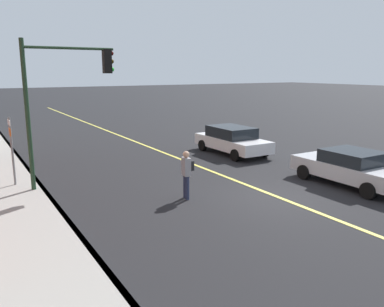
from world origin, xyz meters
name	(u,v)px	position (x,y,z in m)	size (l,w,h in m)	color
ground	(277,197)	(0.00, 0.00, 0.00)	(200.00, 200.00, 0.00)	black
sidewalk_slab	(21,249)	(0.00, 8.49, 0.07)	(80.00, 3.04, 0.15)	gray
curb_edge	(79,237)	(0.00, 7.05, 0.07)	(80.00, 0.16, 0.15)	slate
lane_stripe_center	(277,197)	(0.00, 0.00, 0.01)	(80.00, 0.16, 0.01)	#D8CC4C
car_white	(232,140)	(6.89, -3.08, 0.76)	(4.64, 2.08, 1.46)	silver
car_silver	(351,167)	(-0.31, -3.53, 0.71)	(4.55, 2.13, 1.38)	#A8AAB2
pedestrian_with_backpack	(187,171)	(1.49, 2.86, 1.00)	(0.44, 0.42, 1.71)	#262D4C
traffic_light_mast	(62,89)	(4.91, 6.12, 3.75)	(0.28, 3.34, 5.51)	#1E3823
street_sign_post	(12,147)	(5.93, 7.88, 1.61)	(0.60, 0.08, 2.73)	slate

